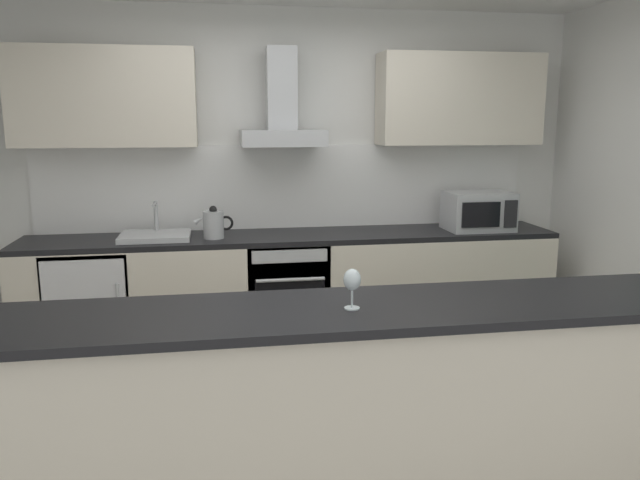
{
  "coord_description": "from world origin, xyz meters",
  "views": [
    {
      "loc": [
        -0.58,
        -3.08,
        1.75
      ],
      "look_at": [
        0.03,
        0.47,
        1.05
      ],
      "focal_mm": 34.71,
      "sensor_mm": 36.0,
      "label": 1
    }
  ],
  "objects_px": {
    "sink": "(155,235)",
    "range_hood": "(282,115)",
    "refrigerator": "(94,305)",
    "oven": "(286,292)",
    "kettle": "(214,224)",
    "wine_glass": "(352,281)",
    "microwave": "(478,211)"
  },
  "relations": [
    {
      "from": "microwave",
      "to": "sink",
      "type": "distance_m",
      "value": 2.47
    },
    {
      "from": "oven",
      "to": "microwave",
      "type": "bearing_deg",
      "value": -1.05
    },
    {
      "from": "microwave",
      "to": "range_hood",
      "type": "xyz_separation_m",
      "value": [
        -1.52,
        0.16,
        0.74
      ]
    },
    {
      "from": "oven",
      "to": "wine_glass",
      "type": "distance_m",
      "value": 2.14
    },
    {
      "from": "refrigerator",
      "to": "range_hood",
      "type": "bearing_deg",
      "value": 5.36
    },
    {
      "from": "wine_glass",
      "to": "sink",
      "type": "bearing_deg",
      "value": 116.08
    },
    {
      "from": "range_hood",
      "to": "microwave",
      "type": "bearing_deg",
      "value": -5.9
    },
    {
      "from": "microwave",
      "to": "wine_glass",
      "type": "relative_size",
      "value": 2.81
    },
    {
      "from": "oven",
      "to": "microwave",
      "type": "distance_m",
      "value": 1.63
    },
    {
      "from": "refrigerator",
      "to": "sink",
      "type": "xyz_separation_m",
      "value": [
        0.46,
        0.01,
        0.5
      ]
    },
    {
      "from": "oven",
      "to": "kettle",
      "type": "relative_size",
      "value": 2.77
    },
    {
      "from": "kettle",
      "to": "refrigerator",
      "type": "bearing_deg",
      "value": 177.99
    },
    {
      "from": "microwave",
      "to": "refrigerator",
      "type": "bearing_deg",
      "value": 179.51
    },
    {
      "from": "kettle",
      "to": "wine_glass",
      "type": "bearing_deg",
      "value": -73.77
    },
    {
      "from": "sink",
      "to": "range_hood",
      "type": "distance_m",
      "value": 1.28
    },
    {
      "from": "refrigerator",
      "to": "wine_glass",
      "type": "distance_m",
      "value": 2.6
    },
    {
      "from": "oven",
      "to": "sink",
      "type": "xyz_separation_m",
      "value": [
        -0.95,
        0.01,
        0.47
      ]
    },
    {
      "from": "range_hood",
      "to": "wine_glass",
      "type": "relative_size",
      "value": 4.05
    },
    {
      "from": "sink",
      "to": "oven",
      "type": "bearing_deg",
      "value": -0.66
    },
    {
      "from": "kettle",
      "to": "wine_glass",
      "type": "height_order",
      "value": "kettle"
    },
    {
      "from": "microwave",
      "to": "wine_glass",
      "type": "bearing_deg",
      "value": -125.96
    },
    {
      "from": "kettle",
      "to": "sink",
      "type": "bearing_deg",
      "value": 173.94
    },
    {
      "from": "kettle",
      "to": "range_hood",
      "type": "relative_size",
      "value": 0.4
    },
    {
      "from": "sink",
      "to": "refrigerator",
      "type": "bearing_deg",
      "value": -178.3
    },
    {
      "from": "refrigerator",
      "to": "sink",
      "type": "distance_m",
      "value": 0.68
    },
    {
      "from": "oven",
      "to": "range_hood",
      "type": "height_order",
      "value": "range_hood"
    },
    {
      "from": "kettle",
      "to": "wine_glass",
      "type": "xyz_separation_m",
      "value": [
        0.59,
        -2.01,
        0.07
      ]
    },
    {
      "from": "refrigerator",
      "to": "wine_glass",
      "type": "relative_size",
      "value": 4.78
    },
    {
      "from": "kettle",
      "to": "range_hood",
      "type": "bearing_deg",
      "value": 17.21
    },
    {
      "from": "sink",
      "to": "range_hood",
      "type": "relative_size",
      "value": 0.69
    },
    {
      "from": "microwave",
      "to": "range_hood",
      "type": "distance_m",
      "value": 1.7
    },
    {
      "from": "refrigerator",
      "to": "microwave",
      "type": "height_order",
      "value": "microwave"
    }
  ]
}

